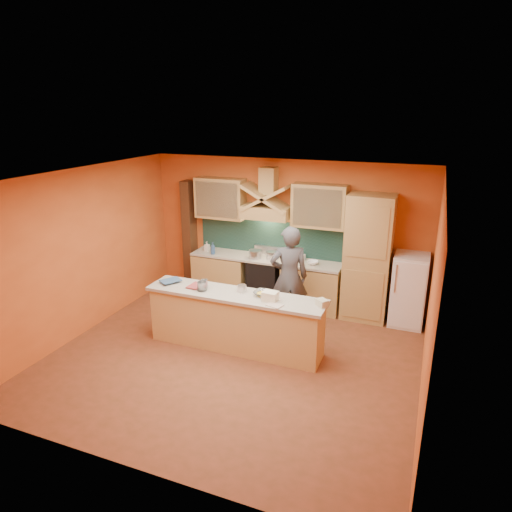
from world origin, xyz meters
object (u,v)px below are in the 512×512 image
at_px(stove, 265,280).
at_px(kitchen_scale, 242,289).
at_px(mixing_bowl, 263,293).
at_px(person, 289,277).
at_px(fridge, 409,290).

xyz_separation_m(stove, kitchen_scale, (0.28, -1.80, 0.54)).
bearing_deg(mixing_bowl, kitchen_scale, 178.01).
xyz_separation_m(stove, person, (0.75, -0.84, 0.46)).
distance_m(person, kitchen_scale, 1.07).
relative_size(stove, mixing_bowl, 3.26).
relative_size(stove, kitchen_scale, 8.34).
relative_size(person, kitchen_scale, 16.94).
height_order(fridge, kitchen_scale, fridge).
bearing_deg(person, fridge, 178.70).
bearing_deg(person, mixing_bowl, 58.77).
distance_m(stove, kitchen_scale, 1.90).
height_order(kitchen_scale, mixing_bowl, kitchen_scale).
xyz_separation_m(kitchen_scale, mixing_bowl, (0.36, -0.01, -0.01)).
distance_m(fridge, mixing_bowl, 2.77).
relative_size(fridge, kitchen_scale, 12.05).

